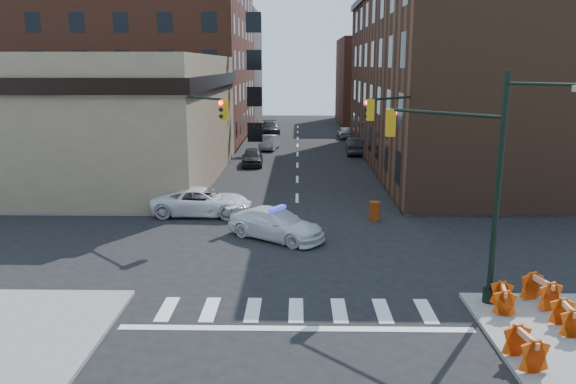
{
  "coord_description": "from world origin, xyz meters",
  "views": [
    {
      "loc": [
        0.04,
        -24.88,
        8.34
      ],
      "look_at": [
        -0.44,
        2.09,
        2.2
      ],
      "focal_mm": 35.0,
      "sensor_mm": 36.0,
      "label": 1
    }
  ],
  "objects_px": {
    "police_car": "(276,224)",
    "barrel_bank": "(199,207)",
    "parked_car_wnear": "(252,157)",
    "barricade_nw_a": "(140,196)",
    "parked_car_enear": "(355,146)",
    "pedestrian_b": "(151,185)",
    "barrel_road": "(375,211)",
    "parked_car_wfar": "(270,142)",
    "pickup": "(202,202)",
    "pedestrian_a": "(143,192)",
    "barricade_se_a": "(541,292)"
  },
  "relations": [
    {
      "from": "barrel_road",
      "to": "barricade_nw_a",
      "type": "height_order",
      "value": "barrel_road"
    },
    {
      "from": "parked_car_wnear",
      "to": "barrel_road",
      "type": "distance_m",
      "value": 18.94
    },
    {
      "from": "parked_car_wfar",
      "to": "parked_car_enear",
      "type": "xyz_separation_m",
      "value": [
        8.31,
        -2.87,
        0.08
      ]
    },
    {
      "from": "barrel_road",
      "to": "barricade_nw_a",
      "type": "distance_m",
      "value": 14.12
    },
    {
      "from": "pickup",
      "to": "barricade_nw_a",
      "type": "distance_m",
      "value": 4.68
    },
    {
      "from": "police_car",
      "to": "parked_car_wfar",
      "type": "height_order",
      "value": "police_car"
    },
    {
      "from": "police_car",
      "to": "barricade_nw_a",
      "type": "height_order",
      "value": "police_car"
    },
    {
      "from": "police_car",
      "to": "pedestrian_a",
      "type": "xyz_separation_m",
      "value": [
        -7.95,
        5.21,
        0.36
      ]
    },
    {
      "from": "parked_car_wnear",
      "to": "barrel_bank",
      "type": "height_order",
      "value": "parked_car_wnear"
    },
    {
      "from": "parked_car_enear",
      "to": "barricade_nw_a",
      "type": "distance_m",
      "value": 25.18
    },
    {
      "from": "pickup",
      "to": "parked_car_wnear",
      "type": "bearing_deg",
      "value": -3.65
    },
    {
      "from": "barricade_se_a",
      "to": "police_car",
      "type": "bearing_deg",
      "value": 35.65
    },
    {
      "from": "parked_car_enear",
      "to": "barrel_road",
      "type": "xyz_separation_m",
      "value": [
        -1.25,
        -23.42,
        -0.26
      ]
    },
    {
      "from": "barrel_road",
      "to": "parked_car_wnear",
      "type": "bearing_deg",
      "value": 115.22
    },
    {
      "from": "pedestrian_a",
      "to": "pedestrian_b",
      "type": "distance_m",
      "value": 2.38
    },
    {
      "from": "police_car",
      "to": "barricade_nw_a",
      "type": "xyz_separation_m",
      "value": [
        -8.49,
        6.54,
        -0.15
      ]
    },
    {
      "from": "parked_car_wfar",
      "to": "pedestrian_a",
      "type": "xyz_separation_m",
      "value": [
        -6.15,
        -24.41,
        0.39
      ]
    },
    {
      "from": "police_car",
      "to": "barrel_bank",
      "type": "bearing_deg",
      "value": 81.06
    },
    {
      "from": "pickup",
      "to": "barrel_road",
      "type": "relative_size",
      "value": 5.25
    },
    {
      "from": "parked_car_wnear",
      "to": "barrel_bank",
      "type": "relative_size",
      "value": 4.21
    },
    {
      "from": "pedestrian_a",
      "to": "barrel_road",
      "type": "distance_m",
      "value": 13.35
    },
    {
      "from": "parked_car_wfar",
      "to": "pedestrian_b",
      "type": "height_order",
      "value": "pedestrian_b"
    },
    {
      "from": "parked_car_wnear",
      "to": "barrel_bank",
      "type": "distance_m",
      "value": 16.42
    },
    {
      "from": "pickup",
      "to": "parked_car_enear",
      "type": "xyz_separation_m",
      "value": [
        10.87,
        22.42,
        0.01
      ]
    },
    {
      "from": "barrel_bank",
      "to": "parked_car_wnear",
      "type": "bearing_deg",
      "value": 84.12
    },
    {
      "from": "parked_car_wnear",
      "to": "barrel_road",
      "type": "xyz_separation_m",
      "value": [
        8.07,
        -17.13,
        -0.2
      ]
    },
    {
      "from": "pedestrian_b",
      "to": "barricade_nw_a",
      "type": "distance_m",
      "value": 1.21
    },
    {
      "from": "parked_car_wfar",
      "to": "parked_car_enear",
      "type": "distance_m",
      "value": 8.79
    },
    {
      "from": "pedestrian_b",
      "to": "barrel_road",
      "type": "height_order",
      "value": "pedestrian_b"
    },
    {
      "from": "parked_car_wnear",
      "to": "barricade_nw_a",
      "type": "xyz_separation_m",
      "value": [
        -5.68,
        -13.94,
        -0.15
      ]
    },
    {
      "from": "parked_car_wnear",
      "to": "parked_car_enear",
      "type": "xyz_separation_m",
      "value": [
        9.32,
        6.28,
        0.06
      ]
    },
    {
      "from": "parked_car_wnear",
      "to": "pedestrian_b",
      "type": "distance_m",
      "value": 13.92
    },
    {
      "from": "pedestrian_b",
      "to": "barricade_nw_a",
      "type": "height_order",
      "value": "pedestrian_b"
    },
    {
      "from": "barricade_nw_a",
      "to": "barricade_se_a",
      "type": "bearing_deg",
      "value": -43.28
    },
    {
      "from": "police_car",
      "to": "pedestrian_a",
      "type": "relative_size",
      "value": 2.67
    },
    {
      "from": "pedestrian_b",
      "to": "pickup",
      "type": "bearing_deg",
      "value": -68.02
    },
    {
      "from": "pickup",
      "to": "barricade_nw_a",
      "type": "height_order",
      "value": "pickup"
    },
    {
      "from": "pedestrian_b",
      "to": "parked_car_wnear",
      "type": "bearing_deg",
      "value": 40.97
    },
    {
      "from": "barricade_se_a",
      "to": "parked_car_wnear",
      "type": "bearing_deg",
      "value": 9.07
    },
    {
      "from": "police_car",
      "to": "barrel_road",
      "type": "height_order",
      "value": "police_car"
    },
    {
      "from": "pedestrian_b",
      "to": "barrel_bank",
      "type": "distance_m",
      "value": 4.99
    },
    {
      "from": "parked_car_wfar",
      "to": "barrel_bank",
      "type": "xyz_separation_m",
      "value": [
        -2.69,
        -25.49,
        -0.2
      ]
    },
    {
      "from": "police_car",
      "to": "barricade_se_a",
      "type": "relative_size",
      "value": 3.88
    },
    {
      "from": "police_car",
      "to": "parked_car_enear",
      "type": "height_order",
      "value": "parked_car_enear"
    },
    {
      "from": "pickup",
      "to": "barrel_road",
      "type": "xyz_separation_m",
      "value": [
        9.62,
        -1.0,
        -0.24
      ]
    },
    {
      "from": "parked_car_enear",
      "to": "barricade_se_a",
      "type": "distance_m",
      "value": 34.87
    },
    {
      "from": "police_car",
      "to": "barrel_road",
      "type": "bearing_deg",
      "value": -23.91
    },
    {
      "from": "pickup",
      "to": "barricade_nw_a",
      "type": "relative_size",
      "value": 4.88
    },
    {
      "from": "barrel_road",
      "to": "barrel_bank",
      "type": "bearing_deg",
      "value": 175.33
    },
    {
      "from": "pedestrian_a",
      "to": "barricade_nw_a",
      "type": "relative_size",
      "value": 1.66
    }
  ]
}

